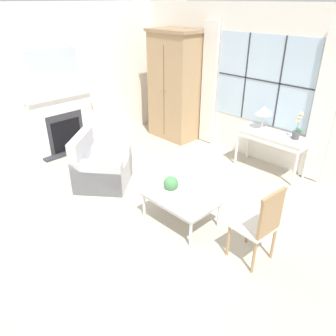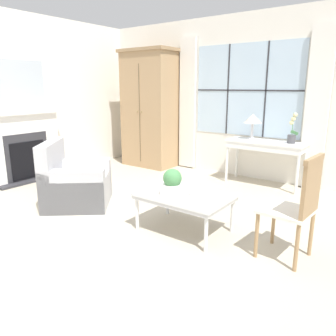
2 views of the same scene
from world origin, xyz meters
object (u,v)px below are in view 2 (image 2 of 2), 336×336
(potted_plant_small, at_px, (172,182))
(pillar_candle, at_px, (194,192))
(armchair_upholstered, at_px, (75,184))
(coffee_table, at_px, (185,198))
(table_lamp, at_px, (253,119))
(potted_orchid, at_px, (292,133))
(armoire, at_px, (149,109))
(side_chair_wooden, at_px, (298,202))
(console_table, at_px, (266,147))
(fireplace, at_px, (23,141))

(potted_plant_small, height_order, pillar_candle, potted_plant_small)
(armchair_upholstered, bearing_deg, coffee_table, 6.39)
(table_lamp, distance_m, pillar_candle, 2.46)
(potted_orchid, distance_m, pillar_candle, 2.41)
(pillar_candle, bearing_deg, potted_plant_small, -157.19)
(armoire, xyz_separation_m, side_chair_wooden, (3.55, -2.16, -0.58))
(console_table, xyz_separation_m, potted_plant_small, (-0.15, -2.39, -0.06))
(fireplace, bearing_deg, potted_orchid, 30.77)
(armoire, bearing_deg, armchair_upholstered, -74.52)
(table_lamp, xyz_separation_m, pillar_candle, (0.35, -2.37, -0.57))
(coffee_table, bearing_deg, potted_plant_small, -129.95)
(table_lamp, distance_m, potted_orchid, 0.68)
(armchair_upholstered, height_order, coffee_table, armchair_upholstered)
(armchair_upholstered, xyz_separation_m, side_chair_wooden, (2.88, 0.27, 0.29))
(pillar_candle, bearing_deg, coffee_table, 173.54)
(armchair_upholstered, height_order, pillar_candle, armchair_upholstered)
(console_table, relative_size, table_lamp, 2.94)
(fireplace, distance_m, table_lamp, 3.91)
(potted_orchid, bearing_deg, armchair_upholstered, -130.19)
(coffee_table, bearing_deg, table_lamp, 95.21)
(armoire, distance_m, side_chair_wooden, 4.19)
(armchair_upholstered, bearing_deg, pillar_candle, 5.46)
(console_table, bearing_deg, table_lamp, 165.65)
(potted_orchid, relative_size, pillar_candle, 3.56)
(fireplace, bearing_deg, armchair_upholstered, -8.68)
(armoire, relative_size, armchair_upholstered, 1.96)
(console_table, distance_m, coffee_table, 2.29)
(console_table, relative_size, coffee_table, 1.25)
(table_lamp, relative_size, potted_orchid, 0.89)
(table_lamp, relative_size, side_chair_wooden, 0.42)
(fireplace, bearing_deg, coffee_table, -1.14)
(coffee_table, relative_size, pillar_candle, 7.48)
(coffee_table, relative_size, potted_plant_small, 3.38)
(armoire, relative_size, console_table, 1.84)
(potted_plant_small, relative_size, pillar_candle, 2.21)
(pillar_candle, bearing_deg, table_lamp, 98.33)
(coffee_table, bearing_deg, console_table, 88.45)
(table_lamp, xyz_separation_m, coffee_table, (0.21, -2.35, -0.67))
(armoire, relative_size, coffee_table, 2.29)
(potted_plant_small, bearing_deg, armchair_upholstered, -177.13)
(armchair_upholstered, bearing_deg, fireplace, 171.32)
(armoire, bearing_deg, table_lamp, 3.09)
(potted_orchid, bearing_deg, coffee_table, -100.79)
(fireplace, xyz_separation_m, armoire, (1.01, 2.17, 0.46))
(coffee_table, bearing_deg, armoire, 136.54)
(pillar_candle, bearing_deg, fireplace, 178.65)
(console_table, bearing_deg, potted_plant_small, -93.66)
(armchair_upholstered, xyz_separation_m, potted_plant_small, (1.60, 0.08, 0.30))
(armoire, distance_m, potted_plant_small, 3.31)
(fireplace, distance_m, side_chair_wooden, 4.55)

